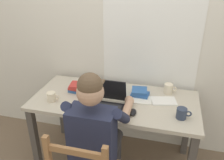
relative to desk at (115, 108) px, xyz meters
The scene contains 13 objects.
ground_plane 0.65m from the desk, ahead, with size 8.00×8.00×0.00m, color brown.
back_wall 0.77m from the desk, 89.45° to the left, with size 6.00×0.08×2.60m.
desk is the anchor object (origin of this frame).
seated_person 0.43m from the desk, 95.52° to the right, with size 0.50×0.60×1.25m.
laptop 0.21m from the desk, 108.64° to the right, with size 0.33×0.29×0.23m.
computer_mouse 0.31m from the desk, 44.05° to the right, with size 0.06×0.10×0.03m, color black.
coffee_mug_white 0.59m from the desk, 162.23° to the right, with size 0.12×0.08×0.09m.
coffee_mug_dark 0.64m from the desk, 14.78° to the right, with size 0.12×0.08×0.09m.
coffee_mug_spare 0.55m from the desk, 26.25° to the left, with size 0.12×0.08×0.10m.
book_stack_main 0.28m from the desk, 29.66° to the left, with size 0.18×0.16×0.06m.
book_stack_side 0.42m from the desk, behind, with size 0.17×0.16×0.08m.
paper_pile_near_laptop 0.26m from the desk, ahead, with size 0.20×0.14×0.01m, color silver.
paper_pile_back_corner 0.46m from the desk, ahead, with size 0.22×0.15×0.01m, color white.
Camera 1 is at (0.45, -1.84, 1.88)m, focal length 37.87 mm.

